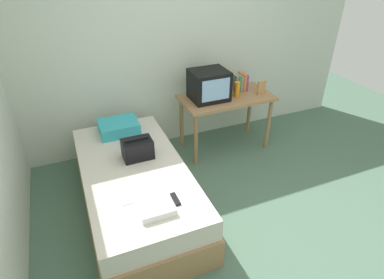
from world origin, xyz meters
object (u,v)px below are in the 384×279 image
at_px(bed, 136,188).
at_px(water_bottle, 237,89).
at_px(handbag, 138,149).
at_px(magazine, 130,192).
at_px(remote_dark, 175,199).
at_px(folded_towel, 156,209).
at_px(pillow, 119,127).
at_px(desk, 226,103).
at_px(tv, 209,85).
at_px(book_row, 240,82).
at_px(picture_frame, 261,88).

distance_m(bed, water_bottle, 1.75).
relative_size(handbag, magazine, 1.03).
distance_m(bed, remote_dark, 0.69).
bearing_deg(water_bottle, magazine, -147.52).
bearing_deg(folded_towel, pillow, 90.44).
bearing_deg(desk, remote_dark, -131.56).
relative_size(tv, remote_dark, 2.82).
relative_size(remote_dark, folded_towel, 0.56).
bearing_deg(handbag, tv, 29.27).
relative_size(pillow, folded_towel, 1.55).
relative_size(book_row, magazine, 0.78).
bearing_deg(handbag, magazine, -111.77).
bearing_deg(book_row, water_bottle, -129.35).
bearing_deg(pillow, picture_frame, -3.45).
height_order(book_row, handbag, book_row).
relative_size(bed, remote_dark, 12.82).
bearing_deg(book_row, magazine, -145.71).
relative_size(pillow, remote_dark, 2.77).
xyz_separation_m(remote_dark, folded_towel, (-0.19, -0.07, 0.02)).
xyz_separation_m(bed, magazine, (-0.11, -0.36, 0.27)).
bearing_deg(desk, folded_towel, -134.47).
relative_size(desk, folded_towel, 4.14).
distance_m(tv, book_row, 0.51).
bearing_deg(handbag, folded_towel, -94.44).
height_order(water_bottle, book_row, book_row).
bearing_deg(bed, remote_dark, -69.97).
bearing_deg(tv, magazine, -138.98).
height_order(pillow, folded_towel, pillow).
xyz_separation_m(water_bottle, handbag, (-1.42, -0.53, -0.21)).
relative_size(bed, magazine, 6.90).
bearing_deg(magazine, picture_frame, 26.61).
relative_size(tv, book_row, 1.95).
xyz_separation_m(desk, tv, (-0.24, 0.02, 0.27)).
distance_m(water_bottle, picture_frame, 0.33).
bearing_deg(tv, desk, -4.10).
bearing_deg(book_row, folded_towel, -137.00).
height_order(desk, handbag, handbag).
relative_size(desk, tv, 2.64).
distance_m(tv, handbag, 1.25).
bearing_deg(magazine, desk, 35.68).
relative_size(book_row, pillow, 0.52).
xyz_separation_m(picture_frame, magazine, (-1.94, -0.97, -0.30)).
relative_size(bed, book_row, 8.84).
height_order(bed, picture_frame, picture_frame).
distance_m(picture_frame, pillow, 1.83).
xyz_separation_m(water_bottle, picture_frame, (0.32, -0.06, -0.01)).
distance_m(desk, tv, 0.37).
bearing_deg(remote_dark, tv, 55.23).
height_order(book_row, magazine, book_row).
relative_size(desk, remote_dark, 7.44).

